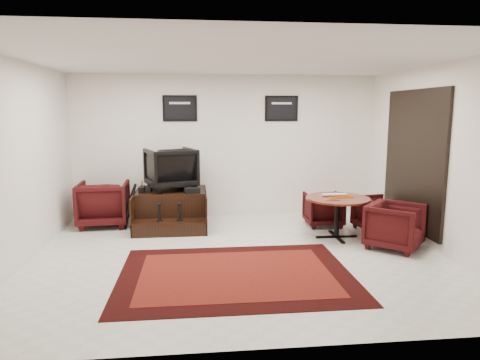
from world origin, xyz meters
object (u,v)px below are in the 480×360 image
(shine_podium, at_px, (171,210))
(table_chair_window, at_px, (377,212))
(armchair_side, at_px, (104,201))
(table_chair_corner, at_px, (395,224))
(meeting_table, at_px, (338,203))
(shine_chair, at_px, (171,166))
(table_chair_back, at_px, (323,208))

(shine_podium, xyz_separation_m, table_chair_window, (3.63, -0.70, 0.03))
(armchair_side, height_order, table_chair_corner, armchair_side)
(shine_podium, relative_size, table_chair_window, 1.97)
(shine_podium, xyz_separation_m, table_chair_corner, (3.49, -1.70, 0.08))
(table_chair_corner, bearing_deg, meeting_table, 89.65)
(shine_podium, bearing_deg, table_chair_window, -10.95)
(table_chair_window, height_order, table_chair_corner, table_chair_corner)
(shine_podium, height_order, table_chair_window, table_chair_window)
(shine_chair, xyz_separation_m, table_chair_back, (2.80, -0.41, -0.75))
(shine_podium, bearing_deg, meeting_table, -20.68)
(table_chair_window, bearing_deg, meeting_table, 103.29)
(shine_podium, bearing_deg, table_chair_corner, -25.89)
(table_chair_back, height_order, table_chair_window, same)
(shine_podium, relative_size, table_chair_back, 1.97)
(shine_chair, bearing_deg, shine_podium, 70.46)
(shine_chair, distance_m, table_chair_corner, 4.01)
(meeting_table, height_order, table_chair_window, meeting_table)
(shine_podium, distance_m, meeting_table, 3.00)
(table_chair_back, bearing_deg, table_chair_window, 153.61)
(meeting_table, relative_size, table_chair_back, 1.56)
(shine_podium, height_order, table_chair_corner, table_chair_corner)
(table_chair_corner, bearing_deg, armchair_side, 110.70)
(armchair_side, xyz_separation_m, meeting_table, (4.03, -1.21, 0.15))
(shine_podium, relative_size, meeting_table, 1.26)
(shine_chair, bearing_deg, meeting_table, 137.34)
(shine_podium, distance_m, armchair_side, 1.26)
(armchair_side, bearing_deg, shine_chair, 175.91)
(table_chair_window, xyz_separation_m, table_chair_corner, (-0.14, -0.99, 0.05))
(armchair_side, xyz_separation_m, table_chair_back, (4.04, -0.43, -0.12))
(shine_chair, xyz_separation_m, table_chair_corner, (3.49, -1.83, -0.70))
(table_chair_back, relative_size, table_chair_window, 1.00)
(armchair_side, relative_size, table_chair_corner, 1.17)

